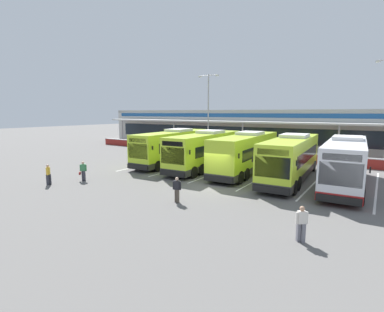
# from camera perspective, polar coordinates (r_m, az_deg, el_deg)

# --- Properties ---
(ground_plane) EXTENTS (200.00, 200.00, 0.00)m
(ground_plane) POSITION_cam_1_polar(r_m,az_deg,el_deg) (22.14, 4.33, -5.96)
(ground_plane) COLOR #605E5B
(terminal_building) EXTENTS (70.00, 13.00, 6.00)m
(terminal_building) POSITION_cam_1_polar(r_m,az_deg,el_deg) (46.84, 20.89, 5.00)
(terminal_building) COLOR #B7B7B2
(terminal_building) RESTS_ON ground
(red_barrier_wall) EXTENTS (60.00, 0.40, 1.10)m
(red_barrier_wall) POSITION_cam_1_polar(r_m,az_deg,el_deg) (35.16, 16.07, 0.13)
(red_barrier_wall) COLOR maroon
(red_barrier_wall) RESTS_ON ground
(coach_bus_leftmost) EXTENTS (3.45, 12.27, 3.78)m
(coach_bus_leftmost) POSITION_cam_1_polar(r_m,az_deg,el_deg) (31.59, -3.59, 1.78)
(coach_bus_leftmost) COLOR #B7DB2D
(coach_bus_leftmost) RESTS_ON ground
(coach_bus_left_centre) EXTENTS (3.45, 12.27, 3.78)m
(coach_bus_left_centre) POSITION_cam_1_polar(r_m,az_deg,el_deg) (28.77, 2.87, 1.09)
(coach_bus_left_centre) COLOR #B7DB2D
(coach_bus_left_centre) RESTS_ON ground
(coach_bus_centre) EXTENTS (3.45, 12.27, 3.78)m
(coach_bus_centre) POSITION_cam_1_polar(r_m,az_deg,el_deg) (27.27, 10.81, 0.52)
(coach_bus_centre) COLOR #B7DB2D
(coach_bus_centre) RESTS_ON ground
(coach_bus_right_centre) EXTENTS (3.45, 12.27, 3.78)m
(coach_bus_right_centre) POSITION_cam_1_polar(r_m,az_deg,el_deg) (25.18, 19.26, -0.49)
(coach_bus_right_centre) COLOR #B7DB2D
(coach_bus_right_centre) RESTS_ON ground
(coach_bus_rightmost) EXTENTS (3.45, 12.27, 3.78)m
(coach_bus_rightmost) POSITION_cam_1_polar(r_m,az_deg,el_deg) (24.60, 28.35, -1.26)
(coach_bus_rightmost) COLOR silver
(coach_bus_rightmost) RESTS_ON ground
(bay_stripe_far_west) EXTENTS (0.14, 13.00, 0.01)m
(bay_stripe_far_west) POSITION_cam_1_polar(r_m,az_deg,el_deg) (32.88, -6.50, -1.13)
(bay_stripe_far_west) COLOR silver
(bay_stripe_far_west) RESTS_ON ground
(bay_stripe_west) EXTENTS (0.14, 13.00, 0.01)m
(bay_stripe_west) POSITION_cam_1_polar(r_m,az_deg,el_deg) (30.37, -0.44, -1.89)
(bay_stripe_west) COLOR silver
(bay_stripe_west) RESTS_ON ground
(bay_stripe_mid_west) EXTENTS (0.14, 13.00, 0.01)m
(bay_stripe_mid_west) POSITION_cam_1_polar(r_m,az_deg,el_deg) (28.26, 6.63, -2.76)
(bay_stripe_mid_west) COLOR silver
(bay_stripe_mid_west) RESTS_ON ground
(bay_stripe_centre) EXTENTS (0.14, 13.00, 0.01)m
(bay_stripe_centre) POSITION_cam_1_polar(r_m,az_deg,el_deg) (26.66, 14.70, -3.69)
(bay_stripe_centre) COLOR silver
(bay_stripe_centre) RESTS_ON ground
(bay_stripe_mid_east) EXTENTS (0.14, 13.00, 0.01)m
(bay_stripe_mid_east) POSITION_cam_1_polar(r_m,az_deg,el_deg) (25.64, 23.61, -4.63)
(bay_stripe_mid_east) COLOR silver
(bay_stripe_mid_east) RESTS_ON ground
(bay_stripe_east) EXTENTS (0.14, 13.00, 0.01)m
(bay_stripe_east) POSITION_cam_1_polar(r_m,az_deg,el_deg) (25.30, 33.03, -5.51)
(bay_stripe_east) COLOR silver
(bay_stripe_east) RESTS_ON ground
(pedestrian_with_handbag) EXTENTS (0.61, 0.52, 1.62)m
(pedestrian_with_handbag) POSITION_cam_1_polar(r_m,az_deg,el_deg) (25.13, -20.99, -2.75)
(pedestrian_with_handbag) COLOR #33333D
(pedestrian_with_handbag) RESTS_ON ground
(pedestrian_in_dark_coat) EXTENTS (0.45, 0.44, 1.62)m
(pedestrian_in_dark_coat) POSITION_cam_1_polar(r_m,az_deg,el_deg) (24.81, -26.86, -3.22)
(pedestrian_in_dark_coat) COLOR #33333D
(pedestrian_in_dark_coat) RESTS_ON ground
(pedestrian_child) EXTENTS (0.53, 0.32, 1.62)m
(pedestrian_child) POSITION_cam_1_polar(r_m,az_deg,el_deg) (17.94, -3.04, -6.59)
(pedestrian_child) COLOR #4C4238
(pedestrian_child) RESTS_ON ground
(pedestrian_near_bin) EXTENTS (0.48, 0.41, 1.62)m
(pedestrian_near_bin) POSITION_cam_1_polar(r_m,az_deg,el_deg) (13.54, 21.08, -12.36)
(pedestrian_near_bin) COLOR slate
(pedestrian_near_bin) RESTS_ON ground
(lamp_post_west) EXTENTS (3.24, 0.28, 11.00)m
(lamp_post_west) POSITION_cam_1_polar(r_m,az_deg,el_deg) (41.98, 3.29, 9.66)
(lamp_post_west) COLOR #9E9EA3
(lamp_post_west) RESTS_ON ground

